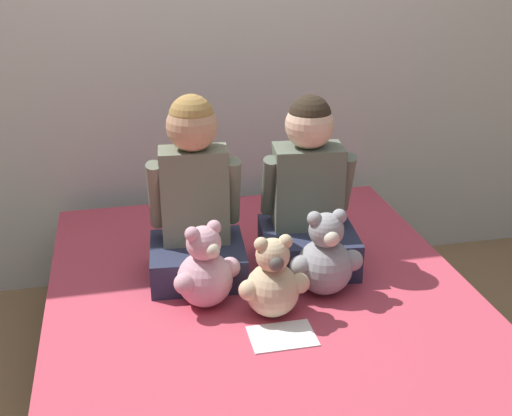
# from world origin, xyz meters

# --- Properties ---
(ground_plane) EXTENTS (14.00, 14.00, 0.00)m
(ground_plane) POSITION_xyz_m (0.00, 0.00, 0.00)
(ground_plane) COLOR #93704C
(wall_behind_bed) EXTENTS (8.00, 0.06, 2.50)m
(wall_behind_bed) POSITION_xyz_m (0.00, 1.07, 1.25)
(wall_behind_bed) COLOR silver
(wall_behind_bed) RESTS_ON ground_plane
(bed) EXTENTS (1.53, 1.90, 0.44)m
(bed) POSITION_xyz_m (0.00, 0.00, 0.22)
(bed) COLOR #473828
(bed) RESTS_ON ground_plane
(child_on_left) EXTENTS (0.37, 0.34, 0.68)m
(child_on_left) POSITION_xyz_m (-0.21, 0.25, 0.73)
(child_on_left) COLOR #282D47
(child_on_left) RESTS_ON bed
(child_on_right) EXTENTS (0.39, 0.37, 0.66)m
(child_on_right) POSITION_xyz_m (0.22, 0.25, 0.71)
(child_on_right) COLOR #282D47
(child_on_right) RESTS_ON bed
(teddy_bear_held_by_left_child) EXTENTS (0.24, 0.19, 0.31)m
(teddy_bear_held_by_left_child) POSITION_xyz_m (-0.21, 0.02, 0.57)
(teddy_bear_held_by_left_child) COLOR #DBA3B2
(teddy_bear_held_by_left_child) RESTS_ON bed
(teddy_bear_held_by_right_child) EXTENTS (0.27, 0.20, 0.32)m
(teddy_bear_held_by_right_child) POSITION_xyz_m (0.21, 0.01, 0.57)
(teddy_bear_held_by_right_child) COLOR #939399
(teddy_bear_held_by_right_child) RESTS_ON bed
(teddy_bear_between_children) EXTENTS (0.24, 0.18, 0.29)m
(teddy_bear_between_children) POSITION_xyz_m (0.00, -0.09, 0.56)
(teddy_bear_between_children) COLOR #D1B78E
(teddy_bear_between_children) RESTS_ON bed
(sign_card) EXTENTS (0.21, 0.15, 0.00)m
(sign_card) POSITION_xyz_m (-0.00, -0.23, 0.44)
(sign_card) COLOR white
(sign_card) RESTS_ON bed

